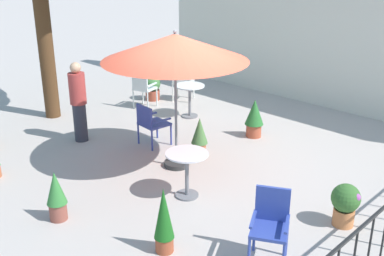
# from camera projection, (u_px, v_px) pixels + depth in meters

# --- Properties ---
(ground_plane) EXTENTS (60.00, 60.00, 0.00)m
(ground_plane) POSITION_uv_depth(u_px,v_px,m) (198.00, 166.00, 8.26)
(ground_plane) COLOR #B7ABA2
(villa_facade) EXTENTS (10.15, 0.30, 4.20)m
(villa_facade) POSITION_uv_depth(u_px,v_px,m) (340.00, 18.00, 10.62)
(villa_facade) COLOR silver
(villa_facade) RESTS_ON ground
(patio_umbrella_0) EXTENTS (2.41, 2.41, 2.38)m
(patio_umbrella_0) POSITION_uv_depth(u_px,v_px,m) (175.00, 48.00, 7.51)
(patio_umbrella_0) COLOR #2D2D2D
(patio_umbrella_0) RESTS_ON ground
(cafe_table_0) EXTENTS (0.67, 0.67, 0.74)m
(cafe_table_0) POSITION_uv_depth(u_px,v_px,m) (190.00, 95.00, 10.49)
(cafe_table_0) COLOR white
(cafe_table_0) RESTS_ON ground
(cafe_table_1) EXTENTS (0.65, 0.65, 0.73)m
(cafe_table_1) POSITION_uv_depth(u_px,v_px,m) (187.00, 167.00, 7.07)
(cafe_table_1) COLOR silver
(cafe_table_1) RESTS_ON ground
(patio_chair_0) EXTENTS (0.60, 0.60, 0.93)m
(patio_chair_0) POSITION_uv_depth(u_px,v_px,m) (271.00, 221.00, 5.60)
(patio_chair_0) COLOR #32459E
(patio_chair_0) RESTS_ON ground
(patio_chair_1) EXTENTS (0.54, 0.53, 0.98)m
(patio_chair_1) POSITION_uv_depth(u_px,v_px,m) (143.00, 86.00, 11.04)
(patio_chair_1) COLOR silver
(patio_chair_1) RESTS_ON ground
(patio_chair_2) EXTENTS (0.62, 0.61, 0.92)m
(patio_chair_2) POSITION_uv_depth(u_px,v_px,m) (182.00, 80.00, 11.59)
(patio_chair_2) COLOR silver
(patio_chair_2) RESTS_ON ground
(patio_chair_3) EXTENTS (0.54, 0.53, 0.83)m
(patio_chair_3) POSITION_uv_depth(u_px,v_px,m) (151.00, 122.00, 8.95)
(patio_chair_3) COLOR #354093
(patio_chair_3) RESTS_ON ground
(potted_plant_0) EXTENTS (0.31, 0.31, 0.73)m
(potted_plant_0) POSITION_uv_depth(u_px,v_px,m) (200.00, 135.00, 8.55)
(potted_plant_0) COLOR #CB6E47
(potted_plant_0) RESTS_ON ground
(potted_plant_1) EXTENTS (0.41, 0.41, 0.63)m
(potted_plant_1) POSITION_uv_depth(u_px,v_px,m) (152.00, 87.00, 11.75)
(potted_plant_1) COLOR #994430
(potted_plant_1) RESTS_ON ground
(potted_plant_3) EXTENTS (0.26, 0.26, 0.89)m
(potted_plant_3) POSITION_uv_depth(u_px,v_px,m) (164.00, 220.00, 5.77)
(potted_plant_3) COLOR #9F492D
(potted_plant_3) RESTS_ON ground
(potted_plant_4) EXTENTS (0.38, 0.38, 0.79)m
(potted_plant_4) POSITION_uv_depth(u_px,v_px,m) (254.00, 117.00, 9.40)
(potted_plant_4) COLOR #AD4E33
(potted_plant_4) RESTS_ON ground
(potted_plant_5) EXTENTS (0.28, 0.28, 0.74)m
(potted_plant_5) POSITION_uv_depth(u_px,v_px,m) (56.00, 195.00, 6.49)
(potted_plant_5) COLOR brown
(potted_plant_5) RESTS_ON ground
(potted_plant_7) EXTENTS (0.40, 0.40, 0.62)m
(potted_plant_7) POSITION_uv_depth(u_px,v_px,m) (346.00, 203.00, 6.37)
(potted_plant_7) COLOR #C67442
(potted_plant_7) RESTS_ON ground
(standing_person) EXTENTS (0.41, 0.41, 1.59)m
(standing_person) POSITION_uv_depth(u_px,v_px,m) (78.00, 101.00, 9.07)
(standing_person) COLOR #33333D
(standing_person) RESTS_ON ground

